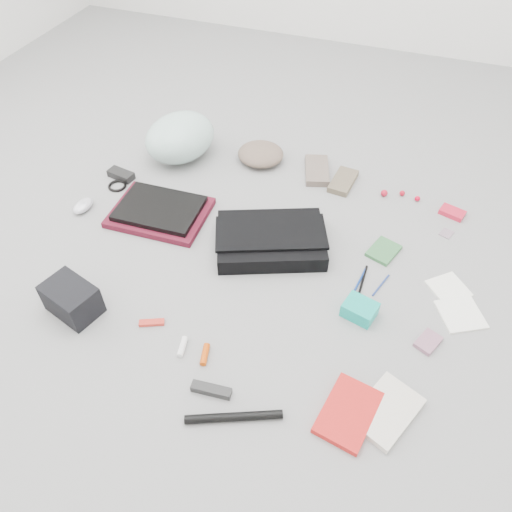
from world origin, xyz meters
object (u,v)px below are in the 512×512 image
(camera_bag, at_px, (72,299))
(book_red, at_px, (348,412))
(laptop, at_px, (159,208))
(bike_helmet, at_px, (180,137))
(messenger_bag, at_px, (271,240))
(accordion_wallet, at_px, (360,310))

(camera_bag, xyz_separation_m, book_red, (0.95, -0.06, -0.05))
(laptop, xyz_separation_m, bike_helmet, (-0.10, 0.40, 0.06))
(laptop, bearing_deg, bike_helmet, 101.01)
(messenger_bag, relative_size, accordion_wallet, 3.76)
(book_red, relative_size, accordion_wallet, 1.96)
(bike_helmet, bearing_deg, camera_bag, -65.28)
(bike_helmet, height_order, accordion_wallet, bike_helmet)
(laptop, bearing_deg, accordion_wallet, -16.93)
(book_red, bearing_deg, messenger_bag, 137.47)
(laptop, bearing_deg, messenger_bag, -4.51)
(bike_helmet, xyz_separation_m, camera_bag, (0.05, -0.93, -0.04))
(messenger_bag, distance_m, accordion_wallet, 0.43)
(camera_bag, height_order, book_red, camera_bag)
(laptop, distance_m, bike_helmet, 0.42)
(messenger_bag, distance_m, bike_helmet, 0.71)
(messenger_bag, height_order, book_red, messenger_bag)
(book_red, height_order, accordion_wallet, accordion_wallet)
(messenger_bag, height_order, camera_bag, camera_bag)
(messenger_bag, bearing_deg, book_red, -75.27)
(bike_helmet, bearing_deg, laptop, -54.97)
(messenger_bag, relative_size, laptop, 1.23)
(laptop, height_order, book_red, laptop)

